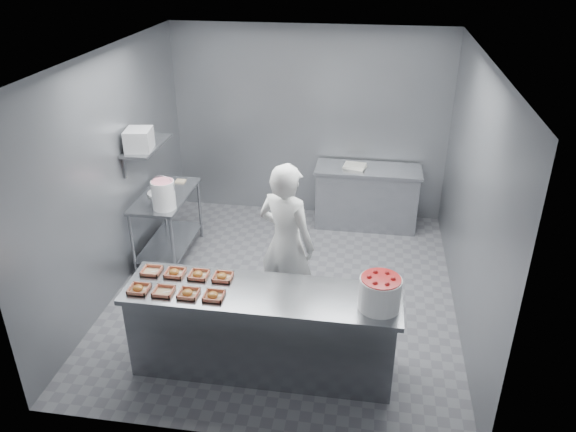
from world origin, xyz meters
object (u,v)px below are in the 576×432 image
Objects in this scene: prep_table at (167,216)px; tray_7 at (222,277)px; worker at (286,243)px; glaze_bucket at (163,194)px; strawberry_tub at (380,292)px; back_counter at (366,197)px; tray_3 at (213,296)px; tray_6 at (198,275)px; tray_1 at (164,291)px; appliance at (139,140)px; tray_0 at (139,289)px; tray_2 at (188,293)px; service_counter at (263,330)px; tray_4 at (152,271)px; tray_5 at (175,273)px.

tray_7 reaches higher than prep_table.
glaze_bucket is (-1.60, 0.66, 0.17)m from worker.
strawberry_tub is 0.87× the size of glaze_bucket.
tray_7 is at bearing -113.08° from back_counter.
back_counter is 3.69m from tray_3.
tray_6 is 0.10× the size of worker.
tray_1 is at bearing -117.75° from back_counter.
appliance is at bearing 148.52° from glaze_bucket.
appliance reaches higher than tray_0.
glaze_bucket is at bearing -40.49° from appliance.
tray_2 is 0.44× the size of glaze_bucket.
tray_6 is 0.44× the size of glaze_bucket.
tray_0 is at bearing -177.84° from strawberry_tub.
service_counter is at bearing -46.05° from glaze_bucket.
tray_1 is 1.00× the size of tray_4.
glaze_bucket is 1.27× the size of appliance.
strawberry_tub reaches higher than tray_1.
tray_7 is at bearing 53.08° from tray_2.
tray_2 is at bearing -90.00° from tray_6.
back_counter is at bearing 34.94° from glaze_bucket.
tray_1 is at bearing -73.22° from appliance.
worker is at bearing 54.94° from tray_2.
tray_3 is 0.50× the size of strawberry_tub.
prep_table is at bearing 110.06° from glaze_bucket.
tray_7 is (1.23, -1.79, 0.33)m from prep_table.
tray_7 is 0.50× the size of strawberry_tub.
tray_6 is (0.99, -1.79, 0.33)m from prep_table.
tray_1 is at bearing -126.58° from tray_6.
worker reaches higher than tray_6.
strawberry_tub is (2.21, -0.24, 0.14)m from tray_4.
service_counter is 13.88× the size of tray_3.
tray_3 is at bearing -53.08° from tray_6.
tray_5 is at bearing 90.54° from tray_1.
prep_table is 6.40× the size of tray_5.
tray_0 is 1.00× the size of tray_7.
prep_table is 2.20m from tray_0.
tray_0 is 0.40m from tray_5.
back_counter is at bearing 56.65° from tray_4.
tray_5 is at bearing 169.90° from service_counter.
back_counter is 2.53m from worker.
tray_5 and tray_7 have the same top height.
back_counter is 8.01× the size of tray_6.
tray_6 is at bearing -62.94° from appliance.
tray_1 is at bearing -53.08° from tray_4.
tray_2 is 0.57m from tray_4.
worker is at bearing 55.77° from tray_7.
strawberry_tub is at bearing 2.76° from tray_2.
tray_7 is at bearing 0.00° from tray_5.
tray_3 is 0.78m from tray_4.
service_counter is 1.42× the size of worker.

